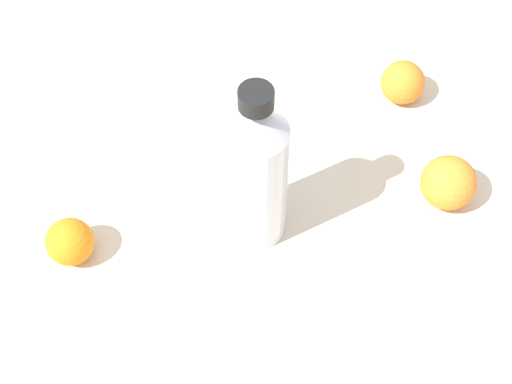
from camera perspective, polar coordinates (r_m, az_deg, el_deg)
ground_plane at (r=0.97m, az=0.58°, el=-4.17°), size 2.40×2.40×0.00m
water_bottle at (r=0.88m, az=0.00°, el=1.63°), size 0.08×0.08×0.27m
orange_0 at (r=1.12m, az=11.26°, el=8.30°), size 0.07×0.07×0.07m
orange_1 at (r=0.97m, az=-14.18°, el=-3.75°), size 0.06×0.06×0.06m
orange_2 at (r=1.01m, az=14.63°, el=0.70°), size 0.07×0.07×0.07m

